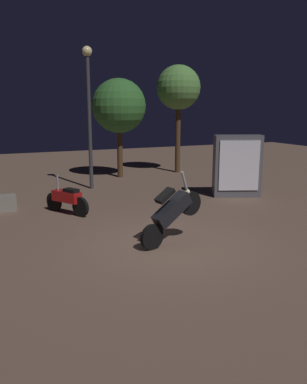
% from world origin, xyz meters
% --- Properties ---
extents(ground_plane, '(40.00, 40.00, 0.00)m').
position_xyz_m(ground_plane, '(0.00, 0.00, 0.00)').
color(ground_plane, brown).
extents(motorcycle_black_foreground, '(1.64, 0.51, 1.63)m').
position_xyz_m(motorcycle_black_foreground, '(0.03, 0.03, 0.74)').
color(motorcycle_black_foreground, black).
rests_on(motorcycle_black_foreground, ground_plane).
extents(motorcycle_red_parked_left, '(0.93, 1.48, 1.11)m').
position_xyz_m(motorcycle_red_parked_left, '(-1.57, 3.56, 0.44)').
color(motorcycle_red_parked_left, black).
rests_on(motorcycle_red_parked_left, ground_plane).
extents(streetlamp_near, '(0.36, 0.36, 5.12)m').
position_xyz_m(streetlamp_near, '(0.02, 6.78, 3.24)').
color(streetlamp_near, '#38383D').
rests_on(streetlamp_near, ground_plane).
extents(tree_left_bg, '(2.30, 2.30, 4.22)m').
position_xyz_m(tree_left_bg, '(1.84, 8.69, 3.05)').
color(tree_left_bg, '#4C331E').
rests_on(tree_left_bg, ground_plane).
extents(tree_center_bg, '(2.00, 2.00, 4.89)m').
position_xyz_m(tree_center_bg, '(4.75, 8.85, 3.84)').
color(tree_center_bg, '#4C331E').
rests_on(tree_center_bg, ground_plane).
extents(kiosk_billboard, '(1.67, 1.06, 2.10)m').
position_xyz_m(kiosk_billboard, '(4.24, 3.47, 1.05)').
color(kiosk_billboard, '#595960').
rests_on(kiosk_billboard, ground_plane).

